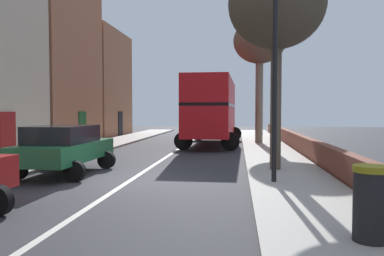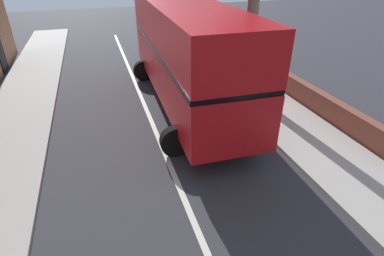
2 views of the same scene
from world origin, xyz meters
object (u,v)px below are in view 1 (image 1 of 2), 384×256
Objects in this scene: parked_car_green_left_0 at (65,147)px; litter_bin_right at (371,203)px; street_tree_right_3 at (260,43)px; lamppost_right at (275,52)px; street_tree_right_1 at (277,6)px; double_decker_bus at (212,108)px.

parked_car_green_left_0 is 9.95m from litter_bin_right.
lamppost_right is (-0.32, -13.51, -2.57)m from street_tree_right_3.
parked_car_green_left_0 is 8.62m from street_tree_right_1.
street_tree_right_1 is 6.11× the size of litter_bin_right.
street_tree_right_1 is at bearing -90.26° from street_tree_right_3.
street_tree_right_3 is 13.75m from lamppost_right.
street_tree_right_3 is at bearing 88.64° from lamppost_right.
lamppost_right is (6.80, -1.20, 2.87)m from parked_car_green_left_0.
parked_car_green_left_0 is at bearing -170.26° from street_tree_right_1.
street_tree_right_3 is at bearing 59.94° from parked_car_green_left_0.
street_tree_right_3 is 6.64× the size of litter_bin_right.
street_tree_right_1 reaches higher than parked_car_green_left_0.
lamppost_right is 5.37× the size of litter_bin_right.
lamppost_right is at bearing -10.01° from parked_car_green_left_0.
lamppost_right is (2.60, -13.15, 1.45)m from double_decker_bus.
parked_car_green_left_0 is at bearing -109.37° from double_decker_bus.
double_decker_bus is 11.61m from street_tree_right_1.
street_tree_right_3 is (0.05, 11.09, 0.66)m from street_tree_right_1.
double_decker_bus is 1.42× the size of street_tree_right_1.
double_decker_bus is 1.31× the size of street_tree_right_3.
lamppost_right reaches higher than litter_bin_right.
street_tree_right_1 is 1.14× the size of lamppost_right.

